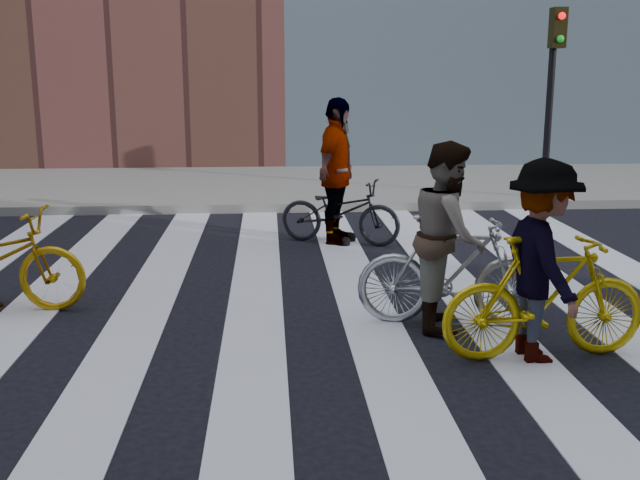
{
  "coord_description": "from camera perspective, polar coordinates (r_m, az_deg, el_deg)",
  "views": [
    {
      "loc": [
        -0.4,
        -7.24,
        2.31
      ],
      "look_at": [
        0.12,
        0.3,
        0.6
      ],
      "focal_mm": 42.0,
      "sensor_mm": 36.0,
      "label": 1
    }
  ],
  "objects": [
    {
      "name": "bike_dark_rear",
      "position": [
        10.17,
        1.53,
        2.18
      ],
      "size": [
        1.77,
        1.17,
        0.88
      ],
      "primitive_type": "imported",
      "rotation": [
        0.0,
        0.0,
        1.18
      ],
      "color": "black",
      "rests_on": "ground"
    },
    {
      "name": "sidewalk_far",
      "position": [
        14.91,
        -2.39,
        4.14
      ],
      "size": [
        100.0,
        5.0,
        0.15
      ],
      "primitive_type": "cube",
      "color": "gray",
      "rests_on": "ground"
    },
    {
      "name": "bike_silver_mid",
      "position": [
        6.95,
        10.04,
        -2.34
      ],
      "size": [
        1.79,
        0.79,
        1.04
      ],
      "primitive_type": "imported",
      "rotation": [
        0.0,
        0.0,
        1.39
      ],
      "color": "#AAAFB5",
      "rests_on": "ground"
    },
    {
      "name": "ground",
      "position": [
        7.61,
        -0.78,
        -4.89
      ],
      "size": [
        100.0,
        100.0,
        0.0
      ],
      "primitive_type": "plane",
      "color": "black",
      "rests_on": "ground"
    },
    {
      "name": "rider_rear",
      "position": [
        10.08,
        1.27,
        5.22
      ],
      "size": [
        0.88,
        1.25,
        1.97
      ],
      "primitive_type": "imported",
      "rotation": [
        0.0,
        0.0,
        1.18
      ],
      "color": "slate",
      "rests_on": "ground"
    },
    {
      "name": "traffic_signal",
      "position": [
        13.45,
        17.34,
        12.08
      ],
      "size": [
        0.22,
        0.42,
        3.33
      ],
      "color": "black",
      "rests_on": "ground"
    },
    {
      "name": "rider_right",
      "position": [
        6.23,
        16.54,
        -1.57
      ],
      "size": [
        0.68,
        1.1,
        1.64
      ],
      "primitive_type": "imported",
      "rotation": [
        0.0,
        0.0,
        1.64
      ],
      "color": "slate",
      "rests_on": "ground"
    },
    {
      "name": "bike_yellow_right",
      "position": [
        6.33,
        16.79,
        -4.25
      ],
      "size": [
        1.75,
        0.6,
        1.03
      ],
      "primitive_type": "imported",
      "rotation": [
        0.0,
        0.0,
        1.64
      ],
      "color": "gold",
      "rests_on": "ground"
    },
    {
      "name": "rider_mid",
      "position": [
        6.86,
        9.74,
        0.34
      ],
      "size": [
        0.78,
        0.93,
        1.71
      ],
      "primitive_type": "imported",
      "rotation": [
        0.0,
        0.0,
        1.39
      ],
      "color": "slate",
      "rests_on": "ground"
    },
    {
      "name": "zebra_crosswalk",
      "position": [
        7.61,
        -0.78,
        -4.85
      ],
      "size": [
        8.25,
        10.0,
        0.01
      ],
      "color": "silver",
      "rests_on": "ground"
    }
  ]
}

